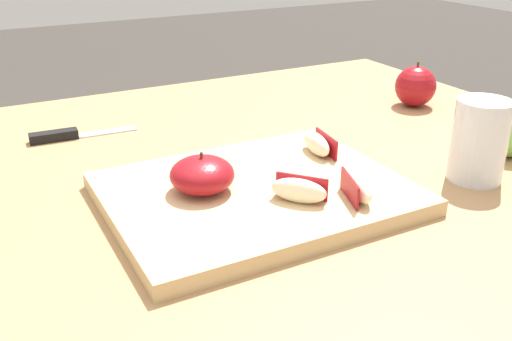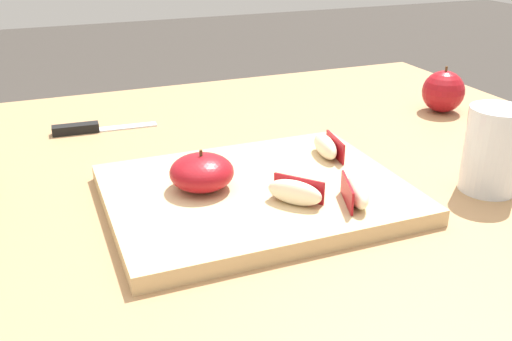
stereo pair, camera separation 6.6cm
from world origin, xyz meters
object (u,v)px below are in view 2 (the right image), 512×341
(cutting_board, at_px, (256,193))
(paring_knife, at_px, (85,128))
(drinking_glass_water, at_px, (493,150))
(apple_wedge_middle, at_px, (295,192))
(apple_wedge_left, at_px, (357,192))
(apple_half_skin_up, at_px, (200,173))
(whole_apple_red_delicious, at_px, (443,92))
(apple_wedge_front, at_px, (328,147))

(cutting_board, xyz_separation_m, paring_knife, (-0.16, 0.32, -0.00))
(cutting_board, height_order, drinking_glass_water, drinking_glass_water)
(apple_wedge_middle, bearing_deg, apple_wedge_left, -21.67)
(apple_half_skin_up, xyz_separation_m, drinking_glass_water, (0.34, -0.09, 0.01))
(cutting_board, bearing_deg, paring_knife, 116.74)
(apple_half_skin_up, distance_m, whole_apple_red_delicious, 0.52)
(apple_wedge_left, bearing_deg, cutting_board, 136.20)
(paring_knife, height_order, whole_apple_red_delicious, whole_apple_red_delicious)
(apple_wedge_front, relative_size, drinking_glass_water, 0.62)
(apple_half_skin_up, distance_m, apple_wedge_middle, 0.11)
(drinking_glass_water, bearing_deg, cutting_board, 164.49)
(apple_wedge_middle, bearing_deg, whole_apple_red_delicious, 32.53)
(apple_wedge_left, distance_m, drinking_glass_water, 0.19)
(cutting_board, relative_size, paring_knife, 2.13)
(apple_wedge_middle, height_order, drinking_glass_water, drinking_glass_water)
(whole_apple_red_delicious, bearing_deg, apple_half_skin_up, -159.65)
(apple_wedge_left, distance_m, whole_apple_red_delicious, 0.44)
(drinking_glass_water, bearing_deg, whole_apple_red_delicious, 61.77)
(apple_wedge_left, height_order, paring_knife, apple_wedge_left)
(apple_wedge_front, relative_size, paring_knife, 0.41)
(apple_wedge_front, xyz_separation_m, drinking_glass_water, (0.16, -0.12, 0.02))
(cutting_board, height_order, apple_wedge_left, apple_wedge_left)
(apple_wedge_front, bearing_deg, drinking_glass_water, -38.27)
(cutting_board, relative_size, drinking_glass_water, 3.27)
(apple_half_skin_up, height_order, paring_knife, apple_half_skin_up)
(cutting_board, relative_size, apple_wedge_left, 5.16)
(apple_wedge_front, bearing_deg, cutting_board, -158.58)
(drinking_glass_water, bearing_deg, paring_knife, 137.82)
(apple_half_skin_up, height_order, apple_wedge_front, apple_half_skin_up)
(apple_wedge_middle, bearing_deg, apple_half_skin_up, 138.87)
(apple_half_skin_up, height_order, drinking_glass_water, drinking_glass_water)
(cutting_board, xyz_separation_m, apple_wedge_left, (0.09, -0.08, 0.02))
(cutting_board, xyz_separation_m, drinking_glass_water, (0.28, -0.08, 0.04))
(apple_half_skin_up, height_order, apple_wedge_middle, apple_half_skin_up)
(apple_wedge_middle, bearing_deg, apple_wedge_front, 47.27)
(paring_knife, distance_m, whole_apple_red_delicious, 0.60)
(apple_half_skin_up, height_order, apple_wedge_left, apple_half_skin_up)
(apple_half_skin_up, xyz_separation_m, apple_wedge_middle, (0.09, -0.07, -0.01))
(paring_knife, bearing_deg, cutting_board, -63.26)
(drinking_glass_water, bearing_deg, apple_wedge_left, -178.31)
(apple_wedge_middle, relative_size, paring_knife, 0.38)
(paring_knife, bearing_deg, apple_wedge_front, -44.17)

